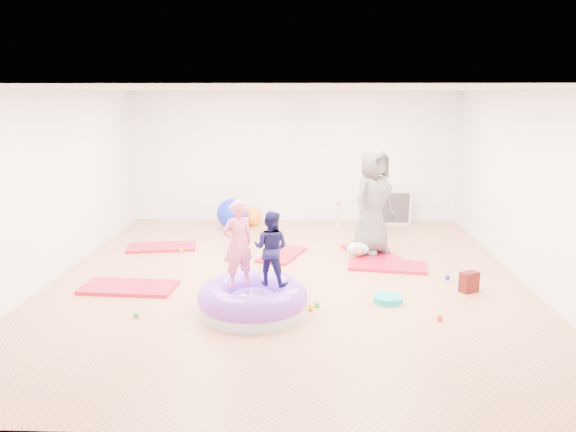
{
  "coord_description": "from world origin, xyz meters",
  "views": [
    {
      "loc": [
        0.32,
        -8.07,
        2.73
      ],
      "look_at": [
        0.0,
        0.3,
        0.9
      ],
      "focal_mm": 35.0,
      "sensor_mm": 36.0,
      "label": 1
    }
  ],
  "objects": [
    {
      "name": "yellow_toy",
      "position": [
        -2.05,
        -0.73,
        0.02
      ],
      "size": [
        0.21,
        0.21,
        0.03
      ],
      "primitive_type": "cylinder",
      "color": "#EAA300",
      "rests_on": "ground"
    },
    {
      "name": "gym_mat_mid_left",
      "position": [
        -2.33,
        1.6,
        0.02
      ],
      "size": [
        1.28,
        0.8,
        0.05
      ],
      "primitive_type": "cube",
      "rotation": [
        0.0,
        0.0,
        0.18
      ],
      "color": "#D22444",
      "rests_on": "ground"
    },
    {
      "name": "child_navy",
      "position": [
        -0.15,
        -1.29,
        0.88
      ],
      "size": [
        0.55,
        0.48,
        0.95
      ],
      "primitive_type": "imported",
      "rotation": [
        0.0,
        0.0,
        2.86
      ],
      "color": "#181647",
      "rests_on": "inflatable_cushion"
    },
    {
      "name": "infant_play_gym",
      "position": [
        1.18,
        3.25,
        0.36
      ],
      "size": [
        0.71,
        0.67,
        0.54
      ],
      "rotation": [
        0.0,
        0.0,
        0.14
      ],
      "color": "beige",
      "rests_on": "ground"
    },
    {
      "name": "gym_mat_right",
      "position": [
        1.59,
        0.61,
        0.03
      ],
      "size": [
        1.31,
        0.8,
        0.05
      ],
      "primitive_type": "cube",
      "rotation": [
        0.0,
        0.0,
        -0.16
      ],
      "color": "#D22444",
      "rests_on": "ground"
    },
    {
      "name": "cube_shelf",
      "position": [
        2.12,
        3.79,
        0.37
      ],
      "size": [
        0.74,
        0.36,
        0.74
      ],
      "color": "beige",
      "rests_on": "ground"
    },
    {
      "name": "gym_mat_center_back",
      "position": [
        -0.14,
        1.2,
        0.02
      ],
      "size": [
        0.86,
        1.21,
        0.05
      ],
      "primitive_type": "cube",
      "rotation": [
        0.0,
        0.0,
        1.25
      ],
      "color": "#D22444",
      "rests_on": "ground"
    },
    {
      "name": "gym_mat_front_left",
      "position": [
        -2.24,
        -0.56,
        0.03
      ],
      "size": [
        1.35,
        0.73,
        0.05
      ],
      "primitive_type": "cube",
      "rotation": [
        0.0,
        0.0,
        -0.06
      ],
      "color": "#D22444",
      "rests_on": "ground"
    },
    {
      "name": "child_pink",
      "position": [
        -0.56,
        -1.39,
        0.96
      ],
      "size": [
        0.48,
        0.44,
        1.11
      ],
      "primitive_type": "imported",
      "rotation": [
        0.0,
        0.0,
        3.72
      ],
      "color": "pink",
      "rests_on": "inflatable_cushion"
    },
    {
      "name": "backpack",
      "position": [
        2.58,
        -0.49,
        0.14
      ],
      "size": [
        0.29,
        0.26,
        0.29
      ],
      "primitive_type": "cube",
      "rotation": [
        0.0,
        0.0,
        0.52
      ],
      "color": "maroon",
      "rests_on": "ground"
    },
    {
      "name": "exercise_ball_orange",
      "position": [
        -0.87,
        3.46,
        0.2
      ],
      "size": [
        0.39,
        0.39,
        0.39
      ],
      "primitive_type": "sphere",
      "color": "orange",
      "rests_on": "ground"
    },
    {
      "name": "exercise_ball_blue",
      "position": [
        -1.27,
        3.16,
        0.31
      ],
      "size": [
        0.63,
        0.63,
        0.63
      ],
      "primitive_type": "sphere",
      "color": "#1222C6",
      "rests_on": "ground"
    },
    {
      "name": "adult_caregiver",
      "position": [
        1.41,
        1.32,
        0.95
      ],
      "size": [
        1.03,
        1.01,
        1.79
      ],
      "primitive_type": "imported",
      "rotation": [
        0.0,
        0.0,
        0.75
      ],
      "color": "#5B5B5B",
      "rests_on": "gym_mat_rear_right"
    },
    {
      "name": "infant",
      "position": [
        1.16,
        1.08,
        0.17
      ],
      "size": [
        0.38,
        0.39,
        0.23
      ],
      "color": "#B7DFF5",
      "rests_on": "gym_mat_rear_right"
    },
    {
      "name": "gym_mat_rear_right",
      "position": [
        1.4,
        1.33,
        0.03
      ],
      "size": [
        0.99,
        1.36,
        0.05
      ],
      "primitive_type": "cube",
      "rotation": [
        0.0,
        0.0,
        1.92
      ],
      "color": "#D22444",
      "rests_on": "ground"
    },
    {
      "name": "balance_disc",
      "position": [
        1.39,
        -0.94,
        0.04
      ],
      "size": [
        0.39,
        0.39,
        0.09
      ],
      "primitive_type": "cylinder",
      "color": "#0EB1A4",
      "rests_on": "ground"
    },
    {
      "name": "inflatable_cushion",
      "position": [
        -0.38,
        -1.38,
        0.17
      ],
      "size": [
        1.4,
        1.4,
        0.44
      ],
      "rotation": [
        0.0,
        0.0,
        0.34
      ],
      "color": "silver",
      "rests_on": "ground"
    },
    {
      "name": "ball_pit_balls",
      "position": [
        0.09,
        -0.23,
        0.04
      ],
      "size": [
        4.4,
        3.11,
        0.08
      ],
      "color": "red",
      "rests_on": "ground"
    },
    {
      "name": "room",
      "position": [
        0.0,
        0.0,
        1.4
      ],
      "size": [
        7.01,
        8.01,
        2.81
      ],
      "color": "tan",
      "rests_on": "ground"
    }
  ]
}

